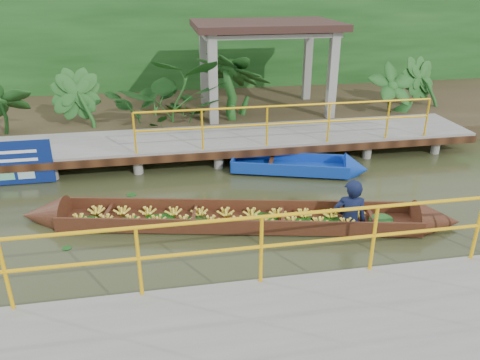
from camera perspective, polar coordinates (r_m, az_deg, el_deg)
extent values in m
plane|color=#33351A|center=(9.40, -6.42, -5.07)|extent=(80.00, 80.00, 0.00)
cube|color=#34271A|center=(16.31, -8.49, 8.30)|extent=(30.00, 8.00, 0.45)
cube|color=gray|center=(12.41, -7.76, 4.70)|extent=(16.00, 2.00, 0.15)
cube|color=black|center=(11.50, -7.47, 2.73)|extent=(16.00, 0.12, 0.18)
cylinder|color=#FFB60D|center=(11.62, 6.03, 9.02)|extent=(7.50, 0.05, 0.05)
cylinder|color=#FFB60D|center=(11.74, 5.93, 6.90)|extent=(7.50, 0.05, 0.05)
cylinder|color=#FFB60D|center=(11.75, 5.92, 6.66)|extent=(0.05, 0.05, 1.00)
cylinder|color=gray|center=(12.28, -26.43, 0.73)|extent=(0.24, 0.24, 0.55)
cylinder|color=gray|center=(13.72, -24.81, 3.31)|extent=(0.24, 0.24, 0.55)
cylinder|color=gray|center=(11.85, -17.16, 1.45)|extent=(0.24, 0.24, 0.55)
cylinder|color=gray|center=(13.34, -16.50, 4.02)|extent=(0.24, 0.24, 0.55)
cylinder|color=gray|center=(11.75, -7.48, 2.16)|extent=(0.24, 0.24, 0.55)
cylinder|color=gray|center=(13.25, -7.89, 4.67)|extent=(0.24, 0.24, 0.55)
cylinder|color=gray|center=(11.99, 2.11, 2.81)|extent=(0.24, 0.24, 0.55)
cylinder|color=gray|center=(13.47, 0.66, 5.21)|extent=(0.24, 0.24, 0.55)
cylinder|color=gray|center=(12.55, 11.08, 3.34)|extent=(0.24, 0.24, 0.55)
cylinder|color=gray|center=(13.97, 8.79, 5.62)|extent=(0.24, 0.24, 0.55)
cylinder|color=gray|center=(13.39, 19.12, 3.75)|extent=(0.24, 0.24, 0.55)
cylinder|color=gray|center=(14.72, 16.22, 5.89)|extent=(0.24, 0.24, 0.55)
cylinder|color=gray|center=(11.75, -7.48, 2.16)|extent=(0.24, 0.24, 0.55)
cylinder|color=#FFB60D|center=(6.09, 4.53, -4.34)|extent=(10.00, 0.05, 0.05)
cylinder|color=#FFB60D|center=(6.32, 4.40, -7.94)|extent=(10.00, 0.05, 0.05)
cylinder|color=#FFB60D|center=(6.34, 4.38, -8.33)|extent=(0.05, 0.05, 1.00)
cube|color=gray|center=(13.74, -3.30, 11.52)|extent=(0.25, 0.25, 2.80)
cube|color=gray|center=(14.61, 11.16, 11.87)|extent=(0.25, 0.25, 2.80)
cube|color=gray|center=(16.08, -4.40, 13.30)|extent=(0.25, 0.25, 2.80)
cube|color=gray|center=(16.83, 8.23, 13.60)|extent=(0.25, 0.25, 2.80)
cube|color=gray|center=(15.02, 3.14, 17.60)|extent=(4.00, 2.60, 0.12)
cube|color=#311D18|center=(15.00, 3.15, 18.36)|extent=(4.40, 3.00, 0.20)
cube|color=#143E13|center=(18.41, -9.18, 15.67)|extent=(30.00, 0.80, 4.00)
cube|color=#381B0F|center=(9.23, -0.21, -5.11)|extent=(6.97, 2.29, 0.05)
cube|color=#381B0F|center=(9.56, -0.12, -3.22)|extent=(6.80, 1.49, 0.30)
cube|color=#381B0F|center=(8.79, -0.31, -5.79)|extent=(6.80, 1.49, 0.30)
cone|color=#381B0F|center=(10.08, -22.78, -4.05)|extent=(1.02, 1.00, 0.83)
cone|color=#381B0F|center=(9.87, 22.90, -4.69)|extent=(1.02, 1.00, 0.83)
ellipsoid|color=#143E13|center=(9.52, 16.80, -4.68)|extent=(0.55, 0.47, 0.23)
imported|color=#0D1433|center=(9.01, 13.70, 0.03)|extent=(0.75, 0.59, 1.81)
cube|color=#0E329A|center=(11.69, 6.12, 1.45)|extent=(2.96, 1.67, 0.09)
cube|color=#0E329A|center=(12.05, 6.21, 2.71)|extent=(2.71, 0.92, 0.28)
cube|color=#0E329A|center=(11.26, 6.07, 1.17)|extent=(2.71, 0.92, 0.28)
cube|color=#0E329A|center=(11.76, -0.77, 2.31)|extent=(0.31, 0.83, 0.28)
cone|color=#0E329A|center=(11.76, 13.97, 1.28)|extent=(0.78, 0.93, 0.79)
cube|color=black|center=(11.65, 3.83, 2.26)|extent=(0.35, 0.84, 0.05)
imported|color=#143E13|center=(14.51, -26.92, 8.50)|extent=(1.38, 1.38, 1.72)
imported|color=#143E13|center=(14.07, -19.05, 9.36)|extent=(1.38, 1.38, 1.72)
imported|color=#143E13|center=(13.91, -8.71, 10.22)|extent=(1.38, 1.38, 1.72)
imported|color=#143E13|center=(14.10, -0.43, 10.68)|extent=(1.38, 1.38, 1.72)
imported|color=#143E13|center=(15.73, 18.17, 10.89)|extent=(1.38, 1.38, 1.72)
imported|color=#143E13|center=(16.48, 22.87, 10.77)|extent=(1.38, 1.38, 1.72)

